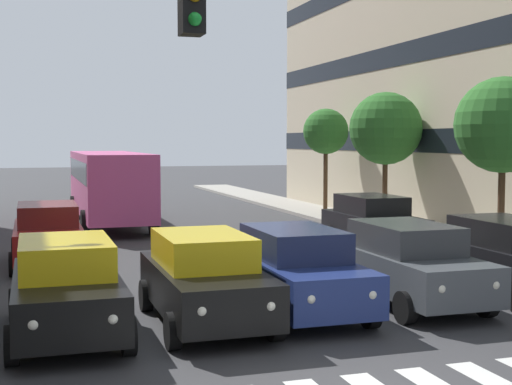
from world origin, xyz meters
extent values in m
cube|color=black|center=(-15.93, -18.97, 3.49)|extent=(11.32, 25.09, 0.90)
cube|color=black|center=(-15.93, -18.97, 6.98)|extent=(11.32, 25.09, 0.90)
cube|color=black|center=(-6.22, -5.38, 0.72)|extent=(1.80, 4.40, 0.80)
cube|color=black|center=(-6.22, -5.58, 1.42)|extent=(1.58, 2.46, 0.60)
cylinder|color=black|center=(-7.12, -6.84, 0.32)|extent=(0.22, 0.64, 0.64)
cylinder|color=black|center=(-5.32, -6.84, 0.32)|extent=(0.22, 0.64, 0.64)
cube|color=#474C51|center=(-3.56, -5.26, 0.72)|extent=(1.80, 4.40, 0.80)
cube|color=#343639|center=(-3.56, -5.46, 1.42)|extent=(1.58, 2.46, 0.60)
cylinder|color=black|center=(-4.46, -3.81, 0.32)|extent=(0.22, 0.64, 0.64)
cylinder|color=black|center=(-2.66, -3.81, 0.32)|extent=(0.22, 0.64, 0.64)
cylinder|color=black|center=(-4.46, -6.71, 0.32)|extent=(0.22, 0.64, 0.64)
cylinder|color=black|center=(-2.66, -6.71, 0.32)|extent=(0.22, 0.64, 0.64)
sphere|color=white|center=(-4.14, -3.11, 0.80)|extent=(0.18, 0.18, 0.18)
sphere|color=white|center=(-2.99, -3.11, 0.80)|extent=(0.18, 0.18, 0.18)
cube|color=navy|center=(-0.99, -5.19, 0.72)|extent=(1.80, 4.40, 0.80)
cube|color=#1D2547|center=(-0.99, -5.39, 1.42)|extent=(1.58, 2.46, 0.60)
cylinder|color=black|center=(-1.89, -3.74, 0.32)|extent=(0.22, 0.64, 0.64)
cylinder|color=black|center=(-0.09, -3.74, 0.32)|extent=(0.22, 0.64, 0.64)
cylinder|color=black|center=(-1.89, -6.64, 0.32)|extent=(0.22, 0.64, 0.64)
cylinder|color=black|center=(-0.09, -6.64, 0.32)|extent=(0.22, 0.64, 0.64)
sphere|color=white|center=(-1.56, -3.04, 0.80)|extent=(0.18, 0.18, 0.18)
sphere|color=white|center=(-0.41, -3.04, 0.80)|extent=(0.18, 0.18, 0.18)
cube|color=black|center=(0.98, -4.91, 0.72)|extent=(1.80, 4.40, 0.80)
cube|color=yellow|center=(0.98, -5.11, 1.42)|extent=(1.58, 2.46, 0.60)
cylinder|color=black|center=(0.08, -3.46, 0.32)|extent=(0.22, 0.64, 0.64)
cylinder|color=black|center=(1.88, -3.46, 0.32)|extent=(0.22, 0.64, 0.64)
cylinder|color=black|center=(0.08, -6.36, 0.32)|extent=(0.22, 0.64, 0.64)
cylinder|color=black|center=(1.88, -6.36, 0.32)|extent=(0.22, 0.64, 0.64)
sphere|color=white|center=(0.40, -2.76, 0.80)|extent=(0.18, 0.18, 0.18)
sphere|color=white|center=(1.56, -2.76, 0.80)|extent=(0.18, 0.18, 0.18)
cube|color=black|center=(3.53, -4.82, 0.72)|extent=(1.80, 4.40, 0.80)
cube|color=yellow|center=(3.53, -5.02, 1.42)|extent=(1.58, 2.46, 0.60)
cylinder|color=black|center=(2.63, -3.37, 0.32)|extent=(0.22, 0.64, 0.64)
cylinder|color=black|center=(4.43, -3.37, 0.32)|extent=(0.22, 0.64, 0.64)
cylinder|color=black|center=(2.63, -6.27, 0.32)|extent=(0.22, 0.64, 0.64)
cylinder|color=black|center=(4.43, -6.27, 0.32)|extent=(0.22, 0.64, 0.64)
sphere|color=white|center=(2.95, -2.67, 0.80)|extent=(0.18, 0.18, 0.18)
sphere|color=white|center=(4.10, -2.67, 0.80)|extent=(0.18, 0.18, 0.18)
cube|color=maroon|center=(3.65, -12.59, 0.72)|extent=(1.80, 4.40, 0.80)
cube|color=maroon|center=(3.65, -12.79, 1.42)|extent=(1.58, 2.46, 0.60)
cylinder|color=black|center=(2.75, -11.13, 0.32)|extent=(0.22, 0.64, 0.64)
cylinder|color=black|center=(4.55, -11.13, 0.32)|extent=(0.22, 0.64, 0.64)
cylinder|color=black|center=(2.75, -14.04, 0.32)|extent=(0.22, 0.64, 0.64)
cylinder|color=black|center=(4.55, -14.04, 0.32)|extent=(0.22, 0.64, 0.64)
sphere|color=white|center=(3.08, -10.44, 0.80)|extent=(0.18, 0.18, 0.18)
sphere|color=white|center=(4.23, -10.44, 0.80)|extent=(0.18, 0.18, 0.18)
cube|color=black|center=(-6.46, -12.68, 0.72)|extent=(1.80, 4.40, 0.80)
cube|color=black|center=(-6.46, -12.88, 1.42)|extent=(1.58, 2.46, 0.60)
cylinder|color=black|center=(-7.36, -11.23, 0.32)|extent=(0.22, 0.64, 0.64)
cylinder|color=black|center=(-5.56, -11.23, 0.32)|extent=(0.22, 0.64, 0.64)
cylinder|color=black|center=(-7.36, -14.13, 0.32)|extent=(0.22, 0.64, 0.64)
cylinder|color=black|center=(-5.56, -14.13, 0.32)|extent=(0.22, 0.64, 0.64)
sphere|color=white|center=(-7.03, -10.53, 0.80)|extent=(0.18, 0.18, 0.18)
sphere|color=white|center=(-5.88, -10.53, 0.80)|extent=(0.18, 0.18, 0.18)
cube|color=#DB5193|center=(0.98, -22.07, 1.75)|extent=(2.50, 10.50, 2.50)
cube|color=black|center=(0.98, -22.07, 2.30)|extent=(2.52, 9.87, 0.80)
cylinder|color=black|center=(-0.27, -18.39, 0.50)|extent=(0.28, 1.00, 1.00)
cylinder|color=black|center=(2.23, -18.39, 0.50)|extent=(0.28, 1.00, 1.00)
cylinder|color=black|center=(-0.27, -25.22, 0.50)|extent=(0.28, 1.00, 1.00)
cylinder|color=black|center=(2.23, -25.22, 0.50)|extent=(0.28, 1.00, 1.00)
sphere|color=green|center=(2.47, 0.99, 4.71)|extent=(0.14, 0.14, 0.14)
cylinder|color=#513823|center=(-8.78, -9.28, 1.63)|extent=(0.20, 0.20, 2.96)
sphere|color=#2D6B28|center=(-8.78, -9.28, 3.94)|extent=(2.75, 2.75, 2.75)
cylinder|color=#513823|center=(-8.94, -16.68, 1.64)|extent=(0.20, 0.20, 2.98)
sphere|color=#2D6B28|center=(-8.94, -16.68, 3.96)|extent=(2.79, 2.79, 2.79)
cylinder|color=#513823|center=(-8.84, -22.28, 1.72)|extent=(0.20, 0.20, 3.14)
sphere|color=#2D6B28|center=(-8.84, -22.28, 3.92)|extent=(2.08, 2.08, 2.08)
camera|label=1|loc=(4.10, 8.21, 3.48)|focal=50.56mm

